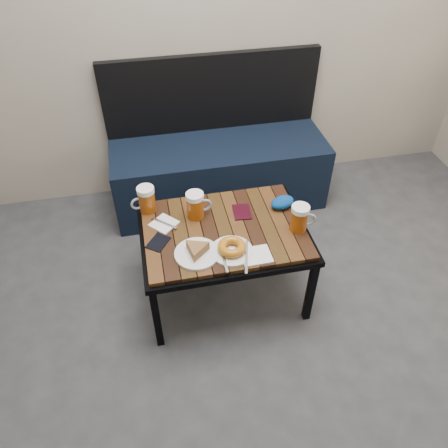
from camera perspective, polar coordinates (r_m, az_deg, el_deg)
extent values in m
cube|color=black|center=(2.98, -0.60, 6.62)|extent=(1.40, 0.50, 0.45)
cube|color=black|center=(2.93, -1.60, 16.78)|extent=(1.40, 0.05, 0.50)
cube|color=black|center=(2.17, -8.79, -12.05)|extent=(0.04, 0.03, 0.42)
cube|color=black|center=(2.28, 11.22, -8.69)|extent=(0.04, 0.03, 0.42)
cube|color=black|center=(2.54, -9.96, -1.94)|extent=(0.04, 0.04, 0.42)
cube|color=black|center=(2.64, 7.04, 0.46)|extent=(0.04, 0.04, 0.42)
cube|color=black|center=(2.21, 0.00, -1.25)|extent=(0.84, 0.62, 0.03)
cube|color=#3E220E|center=(2.19, 0.00, -0.76)|extent=(0.80, 0.58, 0.02)
cylinder|color=#92420B|center=(2.29, -10.03, 2.95)|extent=(0.10, 0.10, 0.12)
cylinder|color=white|center=(2.24, -10.24, 4.38)|extent=(0.09, 0.09, 0.03)
torus|color=#8C999E|center=(2.28, -11.23, 2.62)|extent=(0.07, 0.03, 0.07)
cylinder|color=#92420B|center=(2.22, -3.77, 2.19)|extent=(0.10, 0.10, 0.12)
cylinder|color=white|center=(2.17, -3.85, 3.67)|extent=(0.09, 0.09, 0.03)
torus|color=#8C999E|center=(2.23, -2.52, 2.48)|extent=(0.07, 0.02, 0.07)
cylinder|color=#92420B|center=(2.17, 9.77, 0.52)|extent=(0.10, 0.10, 0.12)
cylinder|color=white|center=(2.13, 9.99, 1.96)|extent=(0.09, 0.09, 0.03)
torus|color=#8C999E|center=(2.19, 11.04, 0.58)|extent=(0.07, 0.02, 0.07)
cylinder|color=white|center=(2.05, -3.57, -3.89)|extent=(0.21, 0.21, 0.01)
cylinder|color=white|center=(2.06, 1.01, -3.55)|extent=(0.20, 0.20, 0.01)
torus|color=#964D0D|center=(2.04, 1.02, -3.01)|extent=(0.13, 0.13, 0.04)
cube|color=#A5A8AD|center=(2.02, 2.96, -4.27)|extent=(0.07, 0.21, 0.00)
cube|color=#A5A8AD|center=(2.01, 0.04, -4.73)|extent=(0.02, 0.15, 0.00)
cube|color=white|center=(2.22, -7.84, 0.03)|extent=(0.16, 0.16, 0.01)
cube|color=#A5A8AD|center=(2.22, -7.86, 0.14)|extent=(0.12, 0.11, 0.00)
cube|color=white|center=(2.05, 4.20, -4.13)|extent=(0.14, 0.12, 0.01)
cube|color=black|center=(2.13, -8.59, -2.40)|extent=(0.13, 0.14, 0.01)
cube|color=black|center=(2.28, 2.36, 1.60)|extent=(0.10, 0.13, 0.01)
ellipsoid|color=#050E8A|center=(2.31, 7.64, 2.83)|extent=(0.16, 0.13, 0.06)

